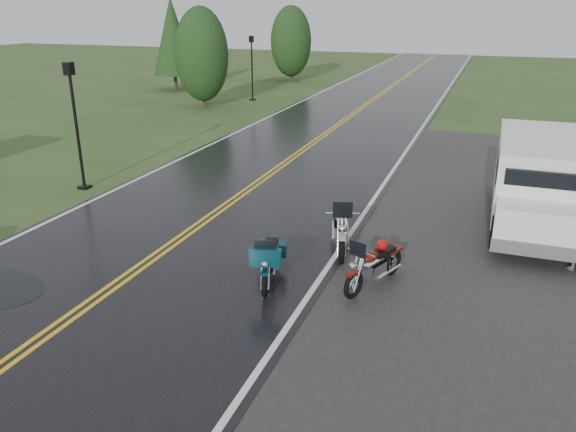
% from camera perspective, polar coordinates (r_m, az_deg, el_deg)
% --- Properties ---
extents(ground, '(120.00, 120.00, 0.00)m').
position_cam_1_polar(ground, '(12.26, -15.76, -5.91)').
color(ground, '#2D471E').
rests_on(ground, ground).
extents(road, '(8.00, 100.00, 0.04)m').
position_cam_1_polar(road, '(20.64, 0.26, 5.76)').
color(road, black).
rests_on(road, ground).
extents(motorcycle_red, '(1.34, 2.03, 1.13)m').
position_cam_1_polar(motorcycle_red, '(10.69, 6.71, -5.92)').
color(motorcycle_red, '#541509').
rests_on(motorcycle_red, ground).
extents(motorcycle_teal, '(1.17, 2.02, 1.13)m').
position_cam_1_polar(motorcycle_teal, '(10.71, -2.34, -5.74)').
color(motorcycle_teal, '#042B34').
rests_on(motorcycle_teal, ground).
extents(motorcycle_silver, '(1.44, 2.44, 1.36)m').
position_cam_1_polar(motorcycle_silver, '(12.02, 5.50, -2.16)').
color(motorcycle_silver, '#9EA0A6').
rests_on(motorcycle_silver, ground).
extents(van_white, '(2.20, 5.79, 2.27)m').
position_cam_1_polar(van_white, '(13.59, 20.82, 1.31)').
color(van_white, white).
rests_on(van_white, ground).
extents(lamp_post_near_left, '(0.33, 0.33, 3.84)m').
position_cam_1_polar(lamp_post_near_left, '(18.05, -20.69, 8.47)').
color(lamp_post_near_left, black).
rests_on(lamp_post_near_left, ground).
extents(lamp_post_far_left, '(0.32, 0.32, 3.71)m').
position_cam_1_polar(lamp_post_far_left, '(34.00, -3.68, 14.75)').
color(lamp_post_far_left, black).
rests_on(lamp_post_far_left, ground).
extents(tree_left_mid, '(2.91, 2.91, 4.54)m').
position_cam_1_polar(tree_left_mid, '(31.91, -8.70, 14.93)').
color(tree_left_mid, '#1E3D19').
rests_on(tree_left_mid, ground).
extents(tree_left_far, '(2.97, 2.97, 4.57)m').
position_cam_1_polar(tree_left_far, '(42.94, 0.30, 16.59)').
color(tree_left_far, '#1E3D19').
rests_on(tree_left_far, ground).
extents(pine_left_far, '(2.75, 2.75, 5.73)m').
position_cam_1_polar(pine_left_far, '(38.98, -11.59, 16.63)').
color(pine_left_far, '#1E3D19').
rests_on(pine_left_far, ground).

